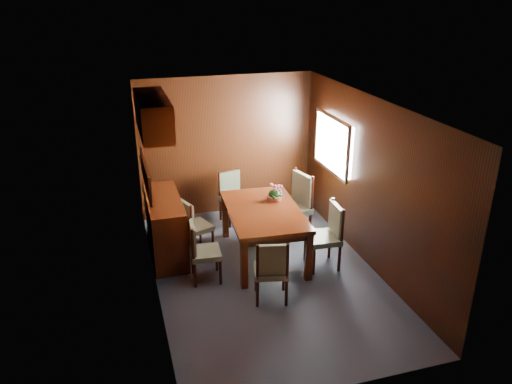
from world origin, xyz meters
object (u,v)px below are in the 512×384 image
object	(u,v)px
chair_left_near	(200,248)
chair_head	(272,268)
sideboard	(165,226)
flower_centerpiece	(274,193)
dining_table	(264,216)
chair_right_near	(328,232)

from	to	relation	value
chair_left_near	chair_head	distance (m)	1.07
sideboard	flower_centerpiece	xyz separation A→B (m)	(1.62, -0.23, 0.43)
dining_table	flower_centerpiece	xyz separation A→B (m)	(0.25, 0.28, 0.22)
chair_head	chair_left_near	bearing A→B (deg)	148.43
chair_right_near	sideboard	bearing A→B (deg)	68.71
flower_centerpiece	chair_right_near	bearing A→B (deg)	-55.40
dining_table	chair_right_near	distance (m)	0.95
chair_left_near	flower_centerpiece	size ratio (longest dim) A/B	3.59
dining_table	chair_left_near	size ratio (longest dim) A/B	1.96
flower_centerpiece	dining_table	bearing A→B (deg)	-131.56
dining_table	chair_head	distance (m)	1.16
chair_left_near	chair_head	size ratio (longest dim) A/B	0.98
sideboard	chair_right_near	world-z (taller)	chair_right_near
sideboard	chair_head	world-z (taller)	sideboard
dining_table	sideboard	bearing A→B (deg)	163.29
chair_left_near	chair_right_near	world-z (taller)	chair_right_near
chair_right_near	chair_head	bearing A→B (deg)	124.70
sideboard	flower_centerpiece	size ratio (longest dim) A/B	5.79
sideboard	dining_table	size ratio (longest dim) A/B	0.82
dining_table	flower_centerpiece	bearing A→B (deg)	52.21
sideboard	flower_centerpiece	bearing A→B (deg)	-7.94
chair_right_near	chair_head	distance (m)	1.21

